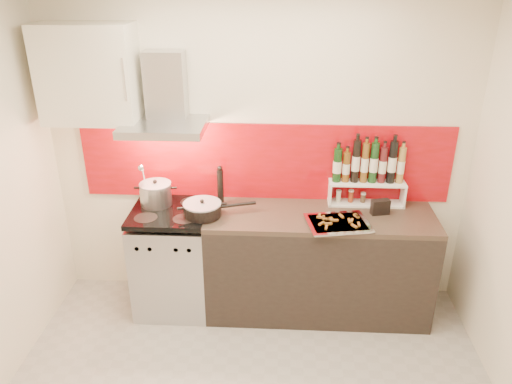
# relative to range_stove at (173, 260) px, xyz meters

# --- Properties ---
(back_wall) EXTENTS (3.40, 0.02, 2.60)m
(back_wall) POSITION_rel_range_stove_xyz_m (0.70, 0.30, 0.86)
(back_wall) COLOR silver
(back_wall) RESTS_ON ground
(backsplash) EXTENTS (3.00, 0.02, 0.64)m
(backsplash) POSITION_rel_range_stove_xyz_m (0.75, 0.29, 0.78)
(backsplash) COLOR #9D0A08
(backsplash) RESTS_ON back_wall
(range_stove) EXTENTS (0.60, 0.60, 0.91)m
(range_stove) POSITION_rel_range_stove_xyz_m (0.00, 0.00, 0.00)
(range_stove) COLOR #B7B7BA
(range_stove) RESTS_ON ground
(counter) EXTENTS (1.80, 0.60, 0.90)m
(counter) POSITION_rel_range_stove_xyz_m (1.20, 0.00, 0.01)
(counter) COLOR black
(counter) RESTS_ON ground
(range_hood) EXTENTS (0.62, 0.50, 0.61)m
(range_hood) POSITION_rel_range_stove_xyz_m (0.00, 0.14, 1.30)
(range_hood) COLOR #B7B7BA
(range_hood) RESTS_ON back_wall
(upper_cabinet) EXTENTS (0.70, 0.35, 0.72)m
(upper_cabinet) POSITION_rel_range_stove_xyz_m (-0.55, 0.13, 1.51)
(upper_cabinet) COLOR silver
(upper_cabinet) RESTS_ON back_wall
(stock_pot) EXTENTS (0.25, 0.25, 0.22)m
(stock_pot) POSITION_rel_range_stove_xyz_m (-0.12, 0.09, 0.56)
(stock_pot) COLOR #B7B7BA
(stock_pot) RESTS_ON range_stove
(saute_pan) EXTENTS (0.56, 0.30, 0.14)m
(saute_pan) POSITION_rel_range_stove_xyz_m (0.29, -0.07, 0.52)
(saute_pan) COLOR black
(saute_pan) RESTS_ON range_stove
(utensil_jar) EXTENTS (0.08, 0.12, 0.38)m
(utensil_jar) POSITION_rel_range_stove_xyz_m (-0.21, 0.08, 0.57)
(utensil_jar) COLOR silver
(utensil_jar) RESTS_ON range_stove
(pepper_mill) EXTENTS (0.05, 0.05, 0.33)m
(pepper_mill) POSITION_rel_range_stove_xyz_m (0.39, 0.16, 0.62)
(pepper_mill) COLOR black
(pepper_mill) RESTS_ON counter
(step_shelf) EXTENTS (0.61, 0.17, 0.55)m
(step_shelf) POSITION_rel_range_stove_xyz_m (1.57, 0.22, 0.73)
(step_shelf) COLOR white
(step_shelf) RESTS_ON counter
(caddy_box) EXTENTS (0.15, 0.09, 0.12)m
(caddy_box) POSITION_rel_range_stove_xyz_m (1.66, 0.04, 0.52)
(caddy_box) COLOR black
(caddy_box) RESTS_ON counter
(baking_tray) EXTENTS (0.51, 0.43, 0.03)m
(baking_tray) POSITION_rel_range_stove_xyz_m (1.32, -0.16, 0.47)
(baking_tray) COLOR silver
(baking_tray) RESTS_ON counter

